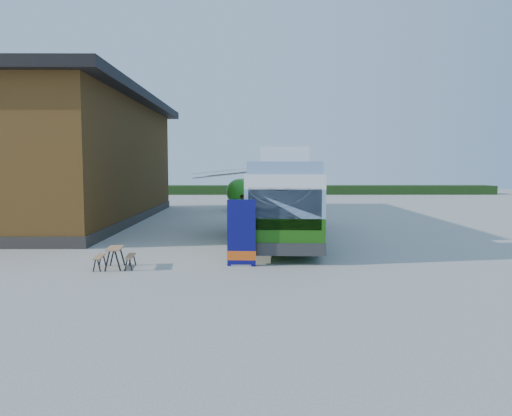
{
  "coord_description": "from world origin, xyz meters",
  "views": [
    {
      "loc": [
        0.16,
        -19.69,
        3.32
      ],
      "look_at": [
        0.34,
        2.74,
        1.4
      ],
      "focal_mm": 35.0,
      "sensor_mm": 36.0,
      "label": 1
    }
  ],
  "objects_px": {
    "bus": "(283,196)",
    "slurry_tanker": "(247,191)",
    "picnic_table": "(115,253)",
    "person_a": "(243,208)",
    "banner": "(241,239)",
    "person_b": "(294,219)"
  },
  "relations": [
    {
      "from": "banner",
      "to": "person_a",
      "type": "distance_m",
      "value": 13.68
    },
    {
      "from": "person_b",
      "to": "slurry_tanker",
      "type": "xyz_separation_m",
      "value": [
        -2.33,
        15.52,
        0.47
      ]
    },
    {
      "from": "bus",
      "to": "banner",
      "type": "xyz_separation_m",
      "value": [
        -1.79,
        -6.46,
        -1.0
      ]
    },
    {
      "from": "bus",
      "to": "person_a",
      "type": "xyz_separation_m",
      "value": [
        -1.98,
        7.22,
        -1.12
      ]
    },
    {
      "from": "person_a",
      "to": "person_b",
      "type": "relative_size",
      "value": 0.88
    },
    {
      "from": "bus",
      "to": "person_b",
      "type": "relative_size",
      "value": 7.37
    },
    {
      "from": "person_a",
      "to": "person_b",
      "type": "xyz_separation_m",
      "value": [
        2.46,
        -7.53,
        0.11
      ]
    },
    {
      "from": "slurry_tanker",
      "to": "person_b",
      "type": "bearing_deg",
      "value": -67.42
    },
    {
      "from": "bus",
      "to": "slurry_tanker",
      "type": "xyz_separation_m",
      "value": [
        -1.86,
        15.21,
        -0.55
      ]
    },
    {
      "from": "picnic_table",
      "to": "person_a",
      "type": "relative_size",
      "value": 0.82
    },
    {
      "from": "bus",
      "to": "banner",
      "type": "bearing_deg",
      "value": -102.26
    },
    {
      "from": "bus",
      "to": "banner",
      "type": "relative_size",
      "value": 5.94
    },
    {
      "from": "banner",
      "to": "slurry_tanker",
      "type": "distance_m",
      "value": 21.68
    },
    {
      "from": "bus",
      "to": "slurry_tanker",
      "type": "bearing_deg",
      "value": 100.14
    },
    {
      "from": "bus",
      "to": "person_a",
      "type": "bearing_deg",
      "value": 108.54
    },
    {
      "from": "person_a",
      "to": "slurry_tanker",
      "type": "relative_size",
      "value": 0.25
    },
    {
      "from": "bus",
      "to": "picnic_table",
      "type": "relative_size",
      "value": 10.17
    },
    {
      "from": "banner",
      "to": "person_a",
      "type": "xyz_separation_m",
      "value": [
        -0.2,
        13.68,
        -0.12
      ]
    },
    {
      "from": "picnic_table",
      "to": "slurry_tanker",
      "type": "height_order",
      "value": "slurry_tanker"
    },
    {
      "from": "bus",
      "to": "slurry_tanker",
      "type": "distance_m",
      "value": 15.33
    },
    {
      "from": "banner",
      "to": "picnic_table",
      "type": "relative_size",
      "value": 1.71
    },
    {
      "from": "bus",
      "to": "person_b",
      "type": "height_order",
      "value": "bus"
    }
  ]
}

